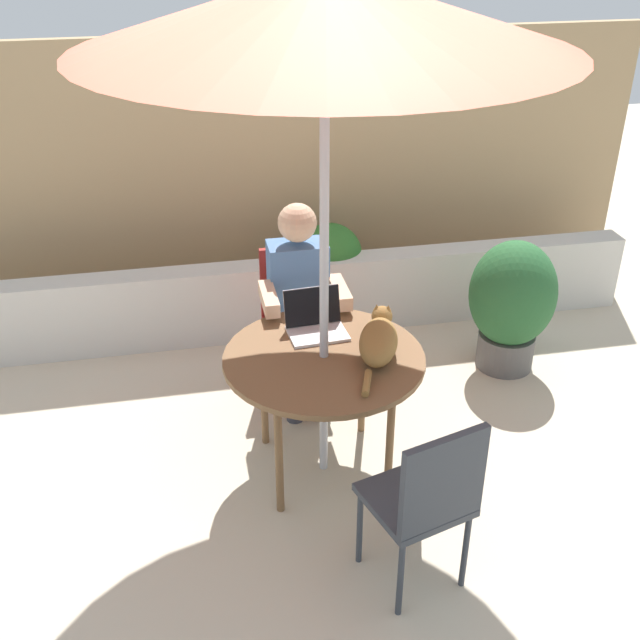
{
  "coord_description": "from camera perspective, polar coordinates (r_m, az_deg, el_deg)",
  "views": [
    {
      "loc": [
        -0.66,
        -3.21,
        2.77
      ],
      "look_at": [
        0.0,
        0.1,
        0.87
      ],
      "focal_mm": 43.33,
      "sensor_mm": 36.0,
      "label": 1
    }
  ],
  "objects": [
    {
      "name": "laptop",
      "position": [
        4.05,
        -0.39,
        0.04
      ],
      "size": [
        0.32,
        0.27,
        0.21
      ],
      "color": "silver",
      "rests_on": "patio_table"
    },
    {
      "name": "fence_back",
      "position": [
        5.69,
        -4.12,
        10.85
      ],
      "size": [
        5.58,
        0.08,
        1.92
      ],
      "primitive_type": "cube",
      "color": "tan",
      "rests_on": "ground"
    },
    {
      "name": "chair_occupied",
      "position": [
        4.67,
        -1.78,
        0.82
      ],
      "size": [
        0.4,
        0.4,
        0.9
      ],
      "color": "maroon",
      "rests_on": "ground"
    },
    {
      "name": "planter_wall_low",
      "position": [
        5.36,
        -2.91,
        1.6
      ],
      "size": [
        5.02,
        0.2,
        0.54
      ],
      "primitive_type": "cube",
      "color": "beige",
      "rests_on": "ground"
    },
    {
      "name": "potted_plant_by_chair",
      "position": [
        5.03,
        13.98,
        1.36
      ],
      "size": [
        0.55,
        0.55,
        0.88
      ],
      "color": "#595654",
      "rests_on": "ground"
    },
    {
      "name": "patio_table",
      "position": [
        3.89,
        0.29,
        -3.39
      ],
      "size": [
        1.02,
        1.02,
        0.72
      ],
      "color": "brown",
      "rests_on": "ground"
    },
    {
      "name": "chair_empty",
      "position": [
        3.35,
        7.93,
        -12.74
      ],
      "size": [
        0.5,
        0.5,
        0.9
      ],
      "color": "#33383F",
      "rests_on": "ground"
    },
    {
      "name": "ground_plane",
      "position": [
        4.29,
        0.27,
        -10.8
      ],
      "size": [
        14.0,
        14.0,
        0.0
      ],
      "primitive_type": "plane",
      "color": "beige"
    },
    {
      "name": "patio_umbrella",
      "position": [
        3.3,
        0.37,
        21.95
      ],
      "size": [
        2.1,
        2.1,
        2.5
      ],
      "color": "#B7B7BC",
      "rests_on": "ground"
    },
    {
      "name": "person_seated",
      "position": [
        4.45,
        -1.47,
        1.77
      ],
      "size": [
        0.48,
        0.48,
        1.24
      ],
      "color": "#4C72A5",
      "rests_on": "ground"
    },
    {
      "name": "potted_plant_near_fence",
      "position": [
        5.52,
        0.75,
        3.94
      ],
      "size": [
        0.46,
        0.46,
        0.72
      ],
      "color": "#595654",
      "rests_on": "ground"
    },
    {
      "name": "cat",
      "position": [
        3.85,
        4.36,
        -1.45
      ],
      "size": [
        0.33,
        0.61,
        0.17
      ],
      "color": "olive",
      "rests_on": "patio_table"
    }
  ]
}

